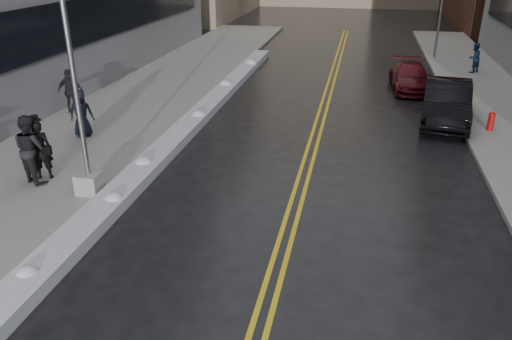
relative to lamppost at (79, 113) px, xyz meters
The scene contains 15 objects.
ground 4.62m from the lamppost, 31.22° to the right, with size 160.00×160.00×0.00m, color black.
sidewalk_west 8.72m from the lamppost, 107.03° to the left, with size 5.50×50.00×0.15m, color gray.
lane_line_left 10.12m from the lamppost, 54.77° to the left, with size 0.12×50.00×0.01m, color gold.
lane_line_right 10.29m from the lamppost, 53.36° to the left, with size 0.12×50.00×0.01m, color gold.
snow_ridge 6.50m from the lamppost, 81.94° to the left, with size 0.90×30.00×0.34m, color silver.
lamppost is the anchor object (origin of this frame).
fire_hydrant 14.81m from the lamppost, 33.04° to the left, with size 0.26×0.26×0.73m.
traffic_signal 24.98m from the lamppost, 61.79° to the left, with size 0.16×0.20×6.00m.
pedestrian_fedora 2.46m from the lamppost, 161.35° to the left, with size 0.66×0.44×1.82m, color black.
pedestrian_b 2.44m from the lamppost, 168.97° to the left, with size 1.00×0.78×2.06m, color black.
pedestrian_c 5.20m from the lamppost, 121.41° to the left, with size 0.85×0.55×1.74m, color black.
pedestrian_d 8.27m from the lamppost, 123.63° to the left, with size 1.07×0.45×1.83m, color black.
pedestrian_east 22.53m from the lamppost, 53.47° to the left, with size 0.78×0.61×1.61m, color navy.
car_black 14.22m from the lamppost, 40.28° to the left, with size 1.77×5.08×1.67m, color black.
car_maroon 17.30m from the lamppost, 55.50° to the left, with size 1.79×4.41×1.28m, color #480B12.
Camera 1 is at (3.95, -9.52, 6.59)m, focal length 35.00 mm.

